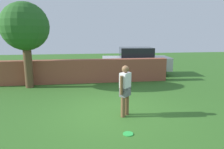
% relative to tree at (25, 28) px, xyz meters
% --- Properties ---
extents(ground_plane, '(40.00, 40.00, 0.00)m').
position_rel_tree_xyz_m(ground_plane, '(3.55, -3.81, -2.84)').
color(ground_plane, '#336623').
extents(brick_wall, '(10.13, 0.50, 1.23)m').
position_rel_tree_xyz_m(brick_wall, '(2.05, 0.63, -2.22)').
color(brick_wall, brown).
rests_on(brick_wall, ground).
extents(tree, '(2.21, 2.21, 4.00)m').
position_rel_tree_xyz_m(tree, '(0.00, 0.00, 0.00)').
color(tree, brown).
rests_on(tree, ground).
extents(person, '(0.41, 0.42, 1.62)m').
position_rel_tree_xyz_m(person, '(3.89, -4.07, -1.94)').
color(person, brown).
rests_on(person, ground).
extents(car, '(4.33, 2.20, 1.72)m').
position_rel_tree_xyz_m(car, '(5.89, 2.31, -1.98)').
color(car, '#B7B7BC').
rests_on(car, ground).
extents(frisbee_green, '(0.27, 0.27, 0.02)m').
position_rel_tree_xyz_m(frisbee_green, '(3.73, -5.27, -2.83)').
color(frisbee_green, green).
rests_on(frisbee_green, ground).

